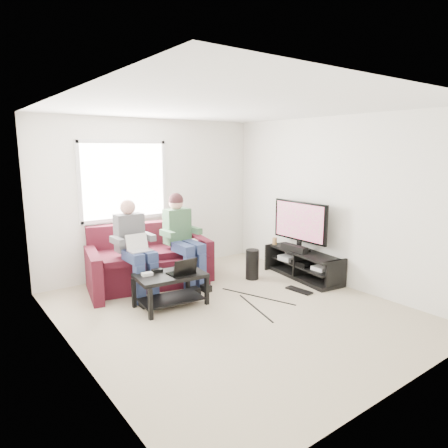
# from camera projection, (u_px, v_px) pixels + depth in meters

# --- Properties ---
(floor) EXTENTS (4.50, 4.50, 0.00)m
(floor) POSITION_uv_depth(u_px,v_px,m) (233.00, 311.00, 5.26)
(floor) COLOR #BBAE91
(floor) RESTS_ON ground
(ceiling) EXTENTS (4.50, 4.50, 0.00)m
(ceiling) POSITION_uv_depth(u_px,v_px,m) (234.00, 107.00, 4.78)
(ceiling) COLOR white
(ceiling) RESTS_ON wall_back
(wall_back) EXTENTS (4.50, 0.00, 4.50)m
(wall_back) POSITION_uv_depth(u_px,v_px,m) (152.00, 197.00, 6.79)
(wall_back) COLOR white
(wall_back) RESTS_ON floor
(wall_front) EXTENTS (4.50, 0.00, 4.50)m
(wall_front) POSITION_uv_depth(u_px,v_px,m) (404.00, 250.00, 3.24)
(wall_front) COLOR white
(wall_front) RESTS_ON floor
(wall_left) EXTENTS (0.00, 4.50, 4.50)m
(wall_left) POSITION_uv_depth(u_px,v_px,m) (70.00, 234.00, 3.85)
(wall_left) COLOR white
(wall_left) RESTS_ON floor
(wall_right) EXTENTS (0.00, 4.50, 4.50)m
(wall_right) POSITION_uv_depth(u_px,v_px,m) (335.00, 202.00, 6.19)
(wall_right) COLOR white
(wall_right) RESTS_ON floor
(window) EXTENTS (1.48, 0.04, 1.28)m
(window) POSITION_uv_depth(u_px,v_px,m) (124.00, 181.00, 6.43)
(window) COLOR white
(window) RESTS_ON wall_back
(sofa) EXTENTS (2.16, 1.26, 0.93)m
(sofa) POSITION_uv_depth(u_px,v_px,m) (150.00, 262.00, 6.31)
(sofa) COLOR #4F131C
(sofa) RESTS_ON floor
(person_left) EXTENTS (0.40, 0.71, 1.39)m
(person_left) POSITION_uv_depth(u_px,v_px,m) (134.00, 244.00, 5.71)
(person_left) COLOR navy
(person_left) RESTS_ON sofa
(person_right) EXTENTS (0.40, 0.71, 1.43)m
(person_right) POSITION_uv_depth(u_px,v_px,m) (182.00, 233.00, 6.18)
(person_right) COLOR navy
(person_right) RESTS_ON sofa
(laptop_silver) EXTENTS (0.38, 0.34, 0.24)m
(laptop_silver) POSITION_uv_depth(u_px,v_px,m) (139.00, 247.00, 5.58)
(laptop_silver) COLOR silver
(laptop_silver) RESTS_ON person_left
(coffee_table) EXTENTS (0.96, 0.65, 0.45)m
(coffee_table) POSITION_uv_depth(u_px,v_px,m) (170.00, 282.00, 5.38)
(coffee_table) COLOR black
(coffee_table) RESTS_ON floor
(laptop_black) EXTENTS (0.37, 0.28, 0.24)m
(laptop_black) POSITION_uv_depth(u_px,v_px,m) (181.00, 265.00, 5.34)
(laptop_black) COLOR black
(laptop_black) RESTS_ON coffee_table
(controller_a) EXTENTS (0.15, 0.11, 0.04)m
(controller_a) POSITION_uv_depth(u_px,v_px,m) (147.00, 274.00, 5.28)
(controller_a) COLOR silver
(controller_a) RESTS_ON coffee_table
(controller_b) EXTENTS (0.15, 0.11, 0.04)m
(controller_b) POSITION_uv_depth(u_px,v_px,m) (157.00, 271.00, 5.44)
(controller_b) COLOR black
(controller_b) RESTS_ON coffee_table
(controller_c) EXTENTS (0.15, 0.12, 0.04)m
(controller_c) POSITION_uv_depth(u_px,v_px,m) (184.00, 266.00, 5.65)
(controller_c) COLOR gray
(controller_c) RESTS_ON coffee_table
(tv_stand) EXTENTS (0.60, 1.43, 0.46)m
(tv_stand) POSITION_uv_depth(u_px,v_px,m) (303.00, 266.00, 6.57)
(tv_stand) COLOR black
(tv_stand) RESTS_ON floor
(tv) EXTENTS (0.12, 1.10, 0.81)m
(tv) POSITION_uv_depth(u_px,v_px,m) (300.00, 223.00, 6.52)
(tv) COLOR black
(tv) RESTS_ON tv_stand
(soundbar) EXTENTS (0.12, 0.50, 0.10)m
(soundbar) POSITION_uv_depth(u_px,v_px,m) (294.00, 248.00, 6.53)
(soundbar) COLOR black
(soundbar) RESTS_ON tv_stand
(drink_cup) EXTENTS (0.08, 0.08, 0.12)m
(drink_cup) POSITION_uv_depth(u_px,v_px,m) (275.00, 241.00, 6.98)
(drink_cup) COLOR #9C7243
(drink_cup) RESTS_ON tv_stand
(console_white) EXTENTS (0.30, 0.22, 0.06)m
(console_white) POSITION_uv_depth(u_px,v_px,m) (322.00, 268.00, 6.25)
(console_white) COLOR silver
(console_white) RESTS_ON tv_stand
(console_grey) EXTENTS (0.34, 0.26, 0.08)m
(console_grey) POSITION_uv_depth(u_px,v_px,m) (290.00, 257.00, 6.80)
(console_grey) COLOR gray
(console_grey) RESTS_ON tv_stand
(console_black) EXTENTS (0.38, 0.30, 0.07)m
(console_black) POSITION_uv_depth(u_px,v_px,m) (305.00, 262.00, 6.52)
(console_black) COLOR black
(console_black) RESTS_ON tv_stand
(subwoofer) EXTENTS (0.22, 0.22, 0.49)m
(subwoofer) POSITION_uv_depth(u_px,v_px,m) (252.00, 264.00, 6.53)
(subwoofer) COLOR black
(subwoofer) RESTS_ON floor
(keyboard_floor) EXTENTS (0.18, 0.44, 0.02)m
(keyboard_floor) POSITION_uv_depth(u_px,v_px,m) (299.00, 290.00, 6.00)
(keyboard_floor) COLOR black
(keyboard_floor) RESTS_ON floor
(end_table) EXTENTS (0.35, 0.35, 0.62)m
(end_table) POSITION_uv_depth(u_px,v_px,m) (200.00, 258.00, 6.77)
(end_table) COLOR black
(end_table) RESTS_ON floor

